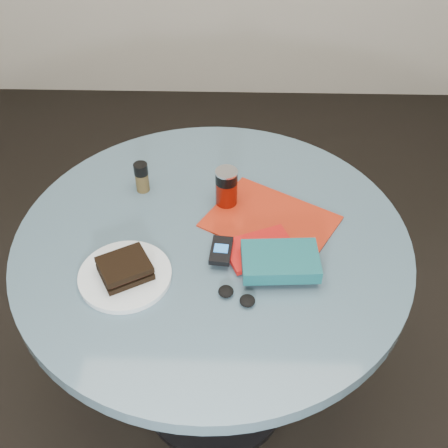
{
  "coord_description": "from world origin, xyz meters",
  "views": [
    {
      "loc": [
        0.06,
        -1.0,
        1.75
      ],
      "look_at": [
        0.03,
        0.0,
        0.8
      ],
      "focal_mm": 45.0,
      "sensor_mm": 36.0,
      "label": 1
    }
  ],
  "objects_px": {
    "table": "(213,281)",
    "mp3_player": "(221,251)",
    "soda_can": "(226,188)",
    "red_book": "(260,249)",
    "headphones": "(237,296)",
    "plate": "(125,276)",
    "sandwich": "(125,268)",
    "pepper_grinder": "(142,177)",
    "novel": "(280,261)",
    "magazine": "(270,222)"
  },
  "relations": [
    {
      "from": "plate",
      "to": "sandwich",
      "type": "distance_m",
      "value": 0.03
    },
    {
      "from": "pepper_grinder",
      "to": "mp3_player",
      "type": "bearing_deg",
      "value": -48.59
    },
    {
      "from": "pepper_grinder",
      "to": "headphones",
      "type": "bearing_deg",
      "value": -55.36
    },
    {
      "from": "plate",
      "to": "soda_can",
      "type": "distance_m",
      "value": 0.36
    },
    {
      "from": "soda_can",
      "to": "headphones",
      "type": "distance_m",
      "value": 0.33
    },
    {
      "from": "sandwich",
      "to": "headphones",
      "type": "bearing_deg",
      "value": -12.18
    },
    {
      "from": "soda_can",
      "to": "magazine",
      "type": "bearing_deg",
      "value": -31.47
    },
    {
      "from": "plate",
      "to": "headphones",
      "type": "height_order",
      "value": "headphones"
    },
    {
      "from": "soda_can",
      "to": "red_book",
      "type": "height_order",
      "value": "soda_can"
    },
    {
      "from": "mp3_player",
      "to": "sandwich",
      "type": "bearing_deg",
      "value": -162.52
    },
    {
      "from": "headphones",
      "to": "sandwich",
      "type": "bearing_deg",
      "value": 167.82
    },
    {
      "from": "plate",
      "to": "magazine",
      "type": "height_order",
      "value": "plate"
    },
    {
      "from": "table",
      "to": "novel",
      "type": "height_order",
      "value": "novel"
    },
    {
      "from": "table",
      "to": "headphones",
      "type": "height_order",
      "value": "headphones"
    },
    {
      "from": "plate",
      "to": "soda_can",
      "type": "bearing_deg",
      "value": 49.38
    },
    {
      "from": "plate",
      "to": "magazine",
      "type": "relative_size",
      "value": 0.71
    },
    {
      "from": "novel",
      "to": "soda_can",
      "type": "bearing_deg",
      "value": 115.26
    },
    {
      "from": "plate",
      "to": "mp3_player",
      "type": "distance_m",
      "value": 0.23
    },
    {
      "from": "pepper_grinder",
      "to": "magazine",
      "type": "bearing_deg",
      "value": -19.49
    },
    {
      "from": "table",
      "to": "mp3_player",
      "type": "height_order",
      "value": "mp3_player"
    },
    {
      "from": "pepper_grinder",
      "to": "novel",
      "type": "height_order",
      "value": "pepper_grinder"
    },
    {
      "from": "plate",
      "to": "red_book",
      "type": "relative_size",
      "value": 1.32
    },
    {
      "from": "table",
      "to": "pepper_grinder",
      "type": "xyz_separation_m",
      "value": [
        -0.2,
        0.19,
        0.21
      ]
    },
    {
      "from": "plate",
      "to": "mp3_player",
      "type": "xyz_separation_m",
      "value": [
        0.22,
        0.07,
        0.02
      ]
    },
    {
      "from": "magazine",
      "to": "table",
      "type": "bearing_deg",
      "value": -126.62
    },
    {
      "from": "red_book",
      "to": "sandwich",
      "type": "bearing_deg",
      "value": 173.45
    },
    {
      "from": "magazine",
      "to": "mp3_player",
      "type": "xyz_separation_m",
      "value": [
        -0.12,
        -0.13,
        0.02
      ]
    },
    {
      "from": "pepper_grinder",
      "to": "novel",
      "type": "distance_m",
      "value": 0.47
    },
    {
      "from": "soda_can",
      "to": "mp3_player",
      "type": "xyz_separation_m",
      "value": [
        -0.01,
        -0.2,
        -0.03
      ]
    },
    {
      "from": "soda_can",
      "to": "headphones",
      "type": "relative_size",
      "value": 1.14
    },
    {
      "from": "sandwich",
      "to": "soda_can",
      "type": "xyz_separation_m",
      "value": [
        0.23,
        0.27,
        0.02
      ]
    },
    {
      "from": "sandwich",
      "to": "novel",
      "type": "height_order",
      "value": "same"
    },
    {
      "from": "pepper_grinder",
      "to": "plate",
      "type": "bearing_deg",
      "value": -90.05
    },
    {
      "from": "table",
      "to": "plate",
      "type": "relative_size",
      "value": 4.58
    },
    {
      "from": "soda_can",
      "to": "red_book",
      "type": "xyz_separation_m",
      "value": [
        0.09,
        -0.18,
        -0.04
      ]
    },
    {
      "from": "table",
      "to": "soda_can",
      "type": "xyz_separation_m",
      "value": [
        0.03,
        0.13,
        0.22
      ]
    },
    {
      "from": "table",
      "to": "red_book",
      "type": "distance_m",
      "value": 0.22
    },
    {
      "from": "table",
      "to": "mp3_player",
      "type": "distance_m",
      "value": 0.2
    },
    {
      "from": "novel",
      "to": "mp3_player",
      "type": "relative_size",
      "value": 1.95
    },
    {
      "from": "soda_can",
      "to": "novel",
      "type": "relative_size",
      "value": 0.61
    },
    {
      "from": "novel",
      "to": "magazine",
      "type": "bearing_deg",
      "value": 91.74
    },
    {
      "from": "pepper_grinder",
      "to": "table",
      "type": "bearing_deg",
      "value": -43.04
    },
    {
      "from": "sandwich",
      "to": "soda_can",
      "type": "height_order",
      "value": "soda_can"
    },
    {
      "from": "mp3_player",
      "to": "headphones",
      "type": "xyz_separation_m",
      "value": [
        0.04,
        -0.13,
        -0.02
      ]
    },
    {
      "from": "soda_can",
      "to": "pepper_grinder",
      "type": "distance_m",
      "value": 0.24
    },
    {
      "from": "mp3_player",
      "to": "plate",
      "type": "bearing_deg",
      "value": -162.95
    },
    {
      "from": "red_book",
      "to": "pepper_grinder",
      "type": "bearing_deg",
      "value": 121.2
    },
    {
      "from": "plate",
      "to": "sandwich",
      "type": "xyz_separation_m",
      "value": [
        0.0,
        -0.0,
        0.03
      ]
    },
    {
      "from": "plate",
      "to": "pepper_grinder",
      "type": "bearing_deg",
      "value": 89.95
    },
    {
      "from": "soda_can",
      "to": "red_book",
      "type": "bearing_deg",
      "value": -64.49
    }
  ]
}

